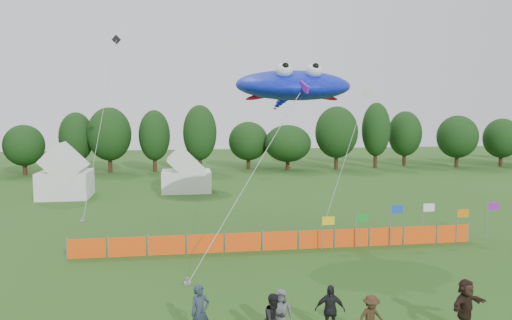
{
  "coord_description": "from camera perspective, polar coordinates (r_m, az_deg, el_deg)",
  "views": [
    {
      "loc": [
        -3.48,
        -16.48,
        7.46
      ],
      "look_at": [
        0.0,
        6.0,
        5.2
      ],
      "focal_mm": 35.0,
      "sensor_mm": 36.0,
      "label": 1
    }
  ],
  "objects": [
    {
      "name": "small_kite_dark",
      "position": [
        41.17,
        -16.99,
        5.89
      ],
      "size": [
        1.83,
        11.24,
        14.03
      ],
      "color": "black",
      "rests_on": "ground"
    },
    {
      "name": "barrier_fence",
      "position": [
        27.13,
        2.77,
        -9.2
      ],
      "size": [
        21.9,
        0.06,
        1.0
      ],
      "color": "#FF4E0E",
      "rests_on": "ground"
    },
    {
      "name": "spectator_e",
      "position": [
        17.25,
        2.86,
        -17.03
      ],
      "size": [
        0.9,
        0.71,
        1.6
      ],
      "primitive_type": "imported",
      "rotation": [
        0.0,
        0.0,
        -0.29
      ],
      "color": "#535358",
      "rests_on": "ground"
    },
    {
      "name": "stingray_kite",
      "position": [
        29.26,
        4.13,
        8.44
      ],
      "size": [
        9.7,
        15.94,
        10.09
      ],
      "color": "#0F22E1",
      "rests_on": "ground"
    },
    {
      "name": "tent_left",
      "position": [
        45.84,
        -20.97,
        -1.69
      ],
      "size": [
        4.24,
        4.24,
        3.74
      ],
      "color": "white",
      "rests_on": "ground"
    },
    {
      "name": "tent_right",
      "position": [
        46.4,
        -7.98,
        -1.62
      ],
      "size": [
        4.52,
        3.62,
        3.19
      ],
      "color": "white",
      "rests_on": "ground"
    },
    {
      "name": "flag_row",
      "position": [
        29.24,
        17.34,
        -6.55
      ],
      "size": [
        10.73,
        0.6,
        2.26
      ],
      "color": "gray",
      "rests_on": "ground"
    },
    {
      "name": "treeline",
      "position": [
        61.7,
        -4.06,
        2.61
      ],
      "size": [
        104.57,
        8.78,
        8.36
      ],
      "color": "#382314",
      "rests_on": "ground"
    },
    {
      "name": "spectator_a",
      "position": [
        17.01,
        -6.42,
        -16.96
      ],
      "size": [
        0.79,
        0.68,
        1.84
      ],
      "primitive_type": "imported",
      "rotation": [
        0.0,
        0.0,
        0.42
      ],
      "color": "#273042",
      "rests_on": "ground"
    },
    {
      "name": "spectator_f",
      "position": [
        18.84,
        22.84,
        -15.11
      ],
      "size": [
        1.76,
        1.23,
        1.83
      ],
      "primitive_type": "imported",
      "rotation": [
        0.0,
        0.0,
        0.45
      ],
      "color": "black",
      "rests_on": "ground"
    },
    {
      "name": "spectator_d",
      "position": [
        17.44,
        8.44,
        -16.63
      ],
      "size": [
        1.06,
        0.57,
        1.72
      ],
      "primitive_type": "imported",
      "rotation": [
        0.0,
        0.0,
        -0.16
      ],
      "color": "black",
      "rests_on": "ground"
    },
    {
      "name": "spectator_b",
      "position": [
        16.56,
        2.11,
        -17.83
      ],
      "size": [
        1.04,
        0.97,
        1.71
      ],
      "primitive_type": "imported",
      "rotation": [
        0.0,
        0.0,
        0.5
      ],
      "color": "black",
      "rests_on": "ground"
    },
    {
      "name": "spectator_c",
      "position": [
        17.32,
        13.02,
        -17.21
      ],
      "size": [
        1.08,
        0.74,
        1.53
      ],
      "primitive_type": "imported",
      "rotation": [
        0.0,
        0.0,
        0.19
      ],
      "color": "#342314",
      "rests_on": "ground"
    },
    {
      "name": "small_kite_white",
      "position": [
        37.88,
        11.39,
        4.06
      ],
      "size": [
        5.72,
        5.97,
        9.58
      ],
      "color": "white",
      "rests_on": "ground"
    }
  ]
}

